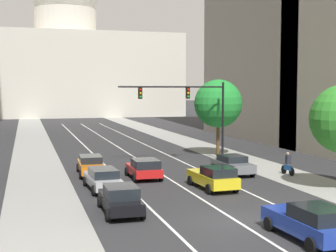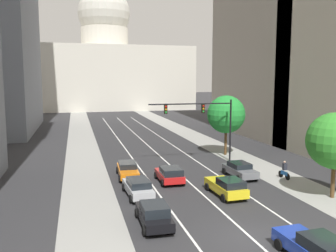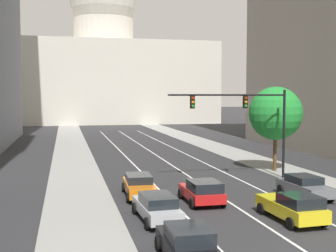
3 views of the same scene
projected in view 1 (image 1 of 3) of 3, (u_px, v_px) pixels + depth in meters
The scene contains 17 objects.
ground_plane at pixel (107, 140), 62.31m from camera, with size 400.00×400.00×0.00m, color #2B2B2D.
sidewalk_left at pixel (34, 147), 55.02m from camera, with size 4.25×130.00×0.01m, color gray.
sidewalk_right at pixel (187, 142), 60.02m from camera, with size 4.25×130.00×0.01m, color gray.
lane_stripe_left at pixel (96, 156), 46.99m from camera, with size 0.16×90.00×0.01m, color white.
lane_stripe_center at pixel (131, 155), 47.94m from camera, with size 0.16×90.00×0.01m, color white.
lane_stripe_right at pixel (165, 154), 48.90m from camera, with size 0.16×90.00×0.01m, color white.
capitol_building at pixel (66, 63), 120.53m from camera, with size 52.41×28.40×39.62m.
car_orange at pixel (91, 165), 37.04m from camera, with size 2.10×4.81×1.43m.
car_gray at pixel (232, 164), 37.26m from camera, with size 2.17×4.33×1.44m.
car_yellow at pixel (214, 177), 31.64m from camera, with size 2.21×4.61×1.55m.
car_red at pixel (144, 168), 35.28m from camera, with size 2.13×4.01×1.48m.
car_silver at pixel (103, 178), 31.37m from camera, with size 2.10×4.68×1.43m.
car_blue at pixel (310, 222), 20.94m from camera, with size 2.22×4.83×1.59m.
car_black at pixel (121, 199), 25.51m from camera, with size 2.02×4.44×1.49m.
traffic_signal_mast at pixel (191, 103), 43.19m from camera, with size 9.57×0.39×7.04m.
cyclist at pixel (288, 164), 36.87m from camera, with size 0.38×1.70×1.72m.
street_tree_far_right at pixel (218, 104), 47.46m from camera, with size 4.65×4.65×7.37m.
Camera 1 is at (-9.81, -21.71, 6.46)m, focal length 52.72 mm.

